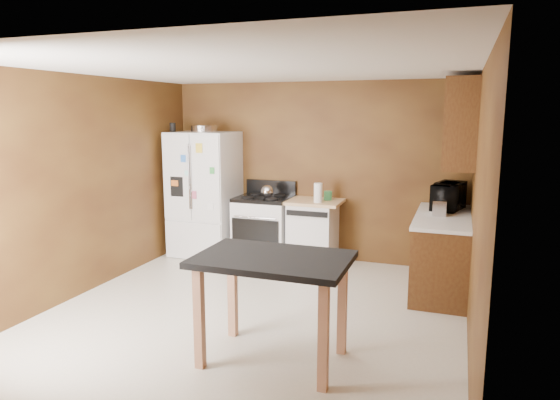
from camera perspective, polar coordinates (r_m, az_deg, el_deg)
The scene contains 18 objects.
floor at distance 5.34m, azimuth -3.10°, elevation -12.89°, with size 4.50×4.50×0.00m, color silver.
ceiling at distance 4.94m, azimuth -3.38°, elevation 14.89°, with size 4.50×4.50×0.00m, color white.
wall_back at distance 7.10m, azimuth 3.92°, elevation 3.27°, with size 4.20×4.20×0.00m, color brown.
wall_front at distance 3.10m, azimuth -19.86°, elevation -6.07°, with size 4.20×4.20×0.00m, color brown.
wall_left at distance 6.12m, azimuth -21.63°, elevation 1.52°, with size 4.50×4.50×0.00m, color brown.
wall_right at distance 4.60m, azimuth 21.57°, elevation -1.06°, with size 4.50×4.50×0.00m, color brown.
roasting_pan at distance 7.23m, azimuth -8.65°, elevation 8.06°, with size 0.38×0.38×0.09m, color silver.
pen_cup at distance 7.41m, azimuth -12.16°, elevation 8.12°, with size 0.09×0.09×0.13m, color black.
kettle at distance 6.94m, azimuth -1.49°, elevation 0.97°, with size 0.18×0.18×0.18m, color silver.
paper_towel at distance 6.66m, azimuth 4.37°, elevation 0.83°, with size 0.11×0.11×0.26m, color white.
green_canister at distance 6.86m, azimuth 5.49°, elevation 0.51°, with size 0.11×0.11×0.12m, color #3DA05D.
toaster at distance 6.08m, azimuth 17.78°, elevation -0.79°, with size 0.15×0.25×0.18m, color silver.
microwave at distance 6.46m, azimuth 18.69°, elevation 0.30°, with size 0.54×0.37×0.30m, color black.
refrigerator at distance 7.38m, azimuth -8.62°, elevation 0.70°, with size 0.90×0.80×1.80m.
gas_range at distance 7.13m, azimuth -1.84°, elevation -3.10°, with size 0.76×0.68×1.10m.
dishwasher at distance 6.93m, azimuth 3.79°, elevation -3.59°, with size 0.78×0.63×0.89m.
right_cabinets at distance 6.12m, azimuth 18.59°, elevation -1.55°, with size 0.63×1.58×2.45m.
island at distance 4.16m, azimuth -0.83°, elevation -8.29°, with size 1.26×0.84×0.91m.
Camera 1 is at (1.94, -4.53, 2.08)m, focal length 32.00 mm.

